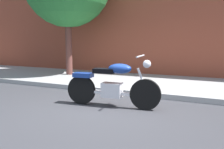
{
  "coord_description": "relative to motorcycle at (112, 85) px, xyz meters",
  "views": [
    {
      "loc": [
        2.14,
        -4.38,
        1.46
      ],
      "look_at": [
        -0.08,
        0.34,
        0.73
      ],
      "focal_mm": 38.48,
      "sensor_mm": 36.0,
      "label": 1
    }
  ],
  "objects": [
    {
      "name": "sidewalk",
      "position": [
        0.08,
        2.85,
        -0.42
      ],
      "size": [
        21.68,
        3.4,
        0.14
      ],
      "primitive_type": "cube",
      "color": "#A0A0A0",
      "rests_on": "ground"
    },
    {
      "name": "motorcycle",
      "position": [
        0.0,
        0.0,
        0.0
      ],
      "size": [
        2.16,
        0.7,
        1.16
      ],
      "color": "black",
      "rests_on": "ground"
    },
    {
      "name": "ground_plane",
      "position": [
        0.08,
        -0.34,
        -0.49
      ],
      "size": [
        60.0,
        60.0,
        0.0
      ],
      "primitive_type": "plane",
      "color": "#38383D"
    }
  ]
}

